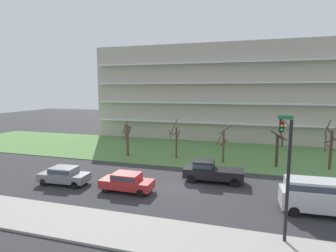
{
  "coord_description": "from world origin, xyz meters",
  "views": [
    {
      "loc": [
        5.67,
        -22.11,
        8.45
      ],
      "look_at": [
        -2.84,
        6.0,
        4.54
      ],
      "focal_mm": 29.46,
      "sensor_mm": 36.0,
      "label": 1
    }
  ],
  "objects_px": {
    "tree_center": "(223,144)",
    "van_silver_center_right": "(321,194)",
    "tree_left": "(176,140)",
    "tree_right": "(278,148)",
    "traffic_signal_mast": "(286,154)",
    "tree_far_left": "(127,139)",
    "tree_far_right": "(330,147)",
    "pickup_black_near_left": "(211,171)",
    "sedan_red_near_right": "(127,181)",
    "sedan_gray_center_left": "(64,175)"
  },
  "relations": [
    {
      "from": "tree_left",
      "to": "tree_right",
      "type": "bearing_deg",
      "value": -3.13
    },
    {
      "from": "sedan_gray_center_left",
      "to": "traffic_signal_mast",
      "type": "height_order",
      "value": "traffic_signal_mast"
    },
    {
      "from": "tree_far_left",
      "to": "tree_far_right",
      "type": "xyz_separation_m",
      "value": [
        22.87,
        0.79,
        0.16
      ]
    },
    {
      "from": "tree_center",
      "to": "tree_far_left",
      "type": "bearing_deg",
      "value": -177.95
    },
    {
      "from": "tree_left",
      "to": "tree_center",
      "type": "xyz_separation_m",
      "value": [
        5.78,
        -0.37,
        -0.06
      ]
    },
    {
      "from": "tree_far_left",
      "to": "tree_right",
      "type": "relative_size",
      "value": 1.02
    },
    {
      "from": "tree_center",
      "to": "van_silver_center_right",
      "type": "relative_size",
      "value": 0.83
    },
    {
      "from": "tree_center",
      "to": "pickup_black_near_left",
      "type": "bearing_deg",
      "value": -93.37
    },
    {
      "from": "van_silver_center_right",
      "to": "pickup_black_near_left",
      "type": "bearing_deg",
      "value": 148.6
    },
    {
      "from": "tree_center",
      "to": "traffic_signal_mast",
      "type": "xyz_separation_m",
      "value": [
        4.95,
        -14.51,
        2.48
      ]
    },
    {
      "from": "pickup_black_near_left",
      "to": "tree_center",
      "type": "bearing_deg",
      "value": -94.71
    },
    {
      "from": "tree_far_right",
      "to": "pickup_black_near_left",
      "type": "distance_m",
      "value": 13.66
    },
    {
      "from": "tree_left",
      "to": "traffic_signal_mast",
      "type": "relative_size",
      "value": 0.7
    },
    {
      "from": "tree_left",
      "to": "pickup_black_near_left",
      "type": "height_order",
      "value": "tree_left"
    },
    {
      "from": "van_silver_center_right",
      "to": "traffic_signal_mast",
      "type": "distance_m",
      "value": 5.22
    },
    {
      "from": "tree_center",
      "to": "traffic_signal_mast",
      "type": "relative_size",
      "value": 0.63
    },
    {
      "from": "van_silver_center_right",
      "to": "tree_left",
      "type": "bearing_deg",
      "value": 136.23
    },
    {
      "from": "pickup_black_near_left",
      "to": "tree_right",
      "type": "bearing_deg",
      "value": -134.06
    },
    {
      "from": "tree_center",
      "to": "tree_right",
      "type": "distance_m",
      "value": 5.82
    },
    {
      "from": "tree_far_right",
      "to": "van_silver_center_right",
      "type": "bearing_deg",
      "value": -105.56
    },
    {
      "from": "sedan_red_near_right",
      "to": "sedan_gray_center_left",
      "type": "bearing_deg",
      "value": -179.78
    },
    {
      "from": "tree_center",
      "to": "van_silver_center_right",
      "type": "xyz_separation_m",
      "value": [
        7.69,
        -11.5,
        -0.79
      ]
    },
    {
      "from": "tree_far_right",
      "to": "traffic_signal_mast",
      "type": "relative_size",
      "value": 0.76
    },
    {
      "from": "tree_center",
      "to": "sedan_red_near_right",
      "type": "xyz_separation_m",
      "value": [
        -6.76,
        -11.5,
        -1.31
      ]
    },
    {
      "from": "tree_far_left",
      "to": "pickup_black_near_left",
      "type": "bearing_deg",
      "value": -29.84
    },
    {
      "from": "tree_left",
      "to": "tree_right",
      "type": "height_order",
      "value": "tree_left"
    },
    {
      "from": "tree_center",
      "to": "van_silver_center_right",
      "type": "height_order",
      "value": "tree_center"
    },
    {
      "from": "tree_far_right",
      "to": "sedan_red_near_right",
      "type": "distance_m",
      "value": 21.41
    },
    {
      "from": "sedan_gray_center_left",
      "to": "tree_left",
      "type": "bearing_deg",
      "value": 55.74
    },
    {
      "from": "tree_right",
      "to": "traffic_signal_mast",
      "type": "bearing_deg",
      "value": -93.47
    },
    {
      "from": "tree_far_left",
      "to": "traffic_signal_mast",
      "type": "bearing_deg",
      "value": -39.92
    },
    {
      "from": "tree_right",
      "to": "sedan_red_near_right",
      "type": "height_order",
      "value": "tree_right"
    },
    {
      "from": "tree_left",
      "to": "pickup_black_near_left",
      "type": "relative_size",
      "value": 0.89
    },
    {
      "from": "tree_left",
      "to": "traffic_signal_mast",
      "type": "height_order",
      "value": "traffic_signal_mast"
    },
    {
      "from": "tree_left",
      "to": "traffic_signal_mast",
      "type": "xyz_separation_m",
      "value": [
        10.72,
        -14.88,
        2.41
      ]
    },
    {
      "from": "tree_right",
      "to": "pickup_black_near_left",
      "type": "relative_size",
      "value": 0.81
    },
    {
      "from": "tree_center",
      "to": "tree_far_right",
      "type": "height_order",
      "value": "tree_far_right"
    },
    {
      "from": "tree_far_left",
      "to": "sedan_red_near_right",
      "type": "relative_size",
      "value": 1.02
    },
    {
      "from": "van_silver_center_right",
      "to": "sedan_red_near_right",
      "type": "xyz_separation_m",
      "value": [
        -14.45,
        -0.0,
        -0.52
      ]
    },
    {
      "from": "tree_far_left",
      "to": "tree_right",
      "type": "bearing_deg",
      "value": 0.52
    },
    {
      "from": "tree_center",
      "to": "van_silver_center_right",
      "type": "bearing_deg",
      "value": -56.23
    },
    {
      "from": "sedan_gray_center_left",
      "to": "sedan_red_near_right",
      "type": "height_order",
      "value": "same"
    },
    {
      "from": "tree_right",
      "to": "tree_far_left",
      "type": "bearing_deg",
      "value": -179.48
    },
    {
      "from": "tree_center",
      "to": "tree_far_right",
      "type": "relative_size",
      "value": 0.83
    },
    {
      "from": "tree_right",
      "to": "tree_far_right",
      "type": "height_order",
      "value": "tree_far_right"
    },
    {
      "from": "tree_far_left",
      "to": "pickup_black_near_left",
      "type": "distance_m",
      "value": 13.29
    },
    {
      "from": "tree_center",
      "to": "tree_right",
      "type": "height_order",
      "value": "tree_right"
    },
    {
      "from": "tree_far_right",
      "to": "traffic_signal_mast",
      "type": "xyz_separation_m",
      "value": [
        -6.04,
        -14.87,
        2.19
      ]
    },
    {
      "from": "sedan_red_near_right",
      "to": "van_silver_center_right",
      "type": "bearing_deg",
      "value": 0.22
    },
    {
      "from": "van_silver_center_right",
      "to": "tree_far_left",
      "type": "bearing_deg",
      "value": 148.12
    }
  ]
}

